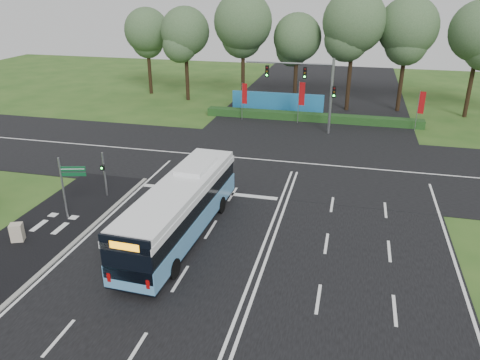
# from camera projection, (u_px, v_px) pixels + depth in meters

# --- Properties ---
(ground) EXTENTS (120.00, 120.00, 0.00)m
(ground) POSITION_uv_depth(u_px,v_px,m) (267.00, 237.00, 26.25)
(ground) COLOR #294F1A
(ground) RESTS_ON ground
(road_main) EXTENTS (20.00, 120.00, 0.04)m
(road_main) POSITION_uv_depth(u_px,v_px,m) (267.00, 237.00, 26.25)
(road_main) COLOR black
(road_main) RESTS_ON ground
(road_cross) EXTENTS (120.00, 14.00, 0.05)m
(road_cross) POSITION_uv_depth(u_px,v_px,m) (295.00, 163.00, 36.97)
(road_cross) COLOR black
(road_cross) RESTS_ON ground
(bike_path) EXTENTS (5.00, 18.00, 0.06)m
(bike_path) POSITION_uv_depth(u_px,v_px,m) (39.00, 236.00, 26.30)
(bike_path) COLOR black
(bike_path) RESTS_ON ground
(kerb_strip) EXTENTS (0.25, 18.00, 0.12)m
(kerb_strip) POSITION_uv_depth(u_px,v_px,m) (77.00, 241.00, 25.76)
(kerb_strip) COLOR gray
(kerb_strip) RESTS_ON ground
(city_bus) EXTENTS (3.00, 12.16, 3.46)m
(city_bus) POSITION_uv_depth(u_px,v_px,m) (181.00, 209.00, 25.61)
(city_bus) COLOR #5390C0
(city_bus) RESTS_ON ground
(pedestrian_signal) EXTENTS (0.28, 0.40, 3.10)m
(pedestrian_signal) POSITION_uv_depth(u_px,v_px,m) (104.00, 173.00, 30.54)
(pedestrian_signal) COLOR gray
(pedestrian_signal) RESTS_ON ground
(street_sign) EXTENTS (1.48, 0.47, 3.90)m
(street_sign) POSITION_uv_depth(u_px,v_px,m) (68.00, 181.00, 27.37)
(street_sign) COLOR gray
(street_sign) RESTS_ON ground
(utility_cabinet) EXTENTS (0.80, 0.74, 1.07)m
(utility_cabinet) POSITION_uv_depth(u_px,v_px,m) (17.00, 233.00, 25.60)
(utility_cabinet) COLOR #C0B19B
(utility_cabinet) RESTS_ON ground
(banner_flag_left) EXTENTS (0.57, 0.11, 3.87)m
(banner_flag_left) POSITION_uv_depth(u_px,v_px,m) (244.00, 96.00, 47.59)
(banner_flag_left) COLOR gray
(banner_flag_left) RESTS_ON ground
(banner_flag_mid) EXTENTS (0.63, 0.13, 4.26)m
(banner_flag_mid) POSITION_uv_depth(u_px,v_px,m) (301.00, 96.00, 46.28)
(banner_flag_mid) COLOR gray
(banner_flag_mid) RESTS_ON ground
(banner_flag_right) EXTENTS (0.57, 0.16, 3.91)m
(banner_flag_right) POSITION_uv_depth(u_px,v_px,m) (421.00, 105.00, 43.90)
(banner_flag_right) COLOR gray
(banner_flag_right) RESTS_ON ground
(traffic_light_gantry) EXTENTS (8.41, 0.28, 7.00)m
(traffic_light_gantry) POSITION_uv_depth(u_px,v_px,m) (312.00, 83.00, 42.72)
(traffic_light_gantry) COLOR gray
(traffic_light_gantry) RESTS_ON ground
(hedge) EXTENTS (22.00, 1.20, 0.80)m
(hedge) POSITION_uv_depth(u_px,v_px,m) (311.00, 117.00, 48.01)
(hedge) COLOR #173914
(hedge) RESTS_ON ground
(blue_hoarding) EXTENTS (10.00, 0.30, 2.20)m
(blue_hoarding) POSITION_uv_depth(u_px,v_px,m) (277.00, 103.00, 50.85)
(blue_hoarding) COLOR #1D6AA1
(blue_hoarding) RESTS_ON ground
(eucalyptus_row) EXTENTS (47.94, 8.78, 12.71)m
(eucalyptus_row) POSITION_uv_depth(u_px,v_px,m) (335.00, 29.00, 49.85)
(eucalyptus_row) COLOR black
(eucalyptus_row) RESTS_ON ground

